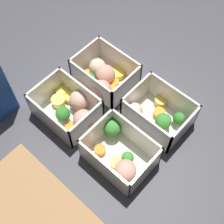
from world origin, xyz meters
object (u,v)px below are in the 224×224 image
object	(u,v)px
container_far_left	(120,155)
container_far_right	(71,108)
container_near_right	(104,78)
container_near_left	(156,115)

from	to	relation	value
container_far_left	container_far_right	distance (m)	0.17
container_far_right	container_far_left	bearing A→B (deg)	175.93
container_near_right	container_far_right	xyz separation A→B (m)	(-0.01, 0.12, -0.00)
container_near_left	container_far_right	size ratio (longest dim) A/B	0.91
container_near_right	container_far_right	size ratio (longest dim) A/B	0.91
container_near_left	container_near_right	xyz separation A→B (m)	(0.17, 0.00, 0.00)
container_far_left	container_far_right	xyz separation A→B (m)	(0.17, -0.01, -0.00)
container_near_left	container_near_right	bearing A→B (deg)	0.96
container_near_right	container_far_left	size ratio (longest dim) A/B	1.03
container_near_right	container_far_left	xyz separation A→B (m)	(-0.17, 0.13, 0.00)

